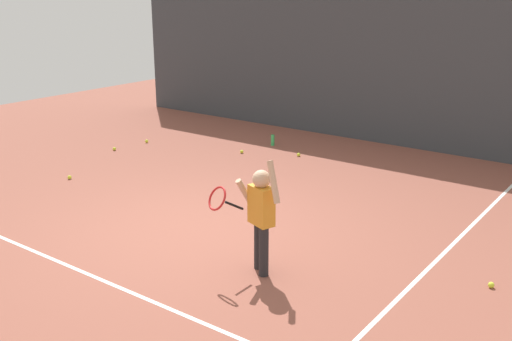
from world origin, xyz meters
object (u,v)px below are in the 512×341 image
at_px(tennis_ball_0, 491,285).
at_px(tennis_ball_3, 251,200).
at_px(tennis_ball_2, 114,149).
at_px(tennis_ball_5, 147,141).
at_px(water_bottle, 273,140).
at_px(tennis_player, 259,212).
at_px(tennis_ball_6, 299,155).
at_px(tennis_ball_4, 70,177).
at_px(tennis_ball_1, 242,152).

xyz_separation_m(tennis_ball_0, tennis_ball_3, (-3.66, 0.58, 0.00)).
xyz_separation_m(tennis_ball_2, tennis_ball_3, (3.90, -0.75, 0.00)).
relative_size(tennis_ball_2, tennis_ball_5, 1.00).
bearing_deg(tennis_ball_5, water_bottle, 31.67).
bearing_deg(tennis_ball_5, tennis_ball_3, -21.98).
height_order(water_bottle, tennis_ball_2, water_bottle).
xyz_separation_m(water_bottle, tennis_ball_3, (1.62, -2.91, -0.08)).
distance_m(tennis_ball_2, tennis_ball_3, 3.97).
bearing_deg(tennis_player, tennis_ball_6, 136.41).
xyz_separation_m(tennis_player, tennis_ball_2, (-5.33, 2.50, -0.69)).
distance_m(tennis_ball_0, tennis_ball_3, 3.71).
distance_m(tennis_player, water_bottle, 5.60).
xyz_separation_m(tennis_player, tennis_ball_5, (-5.26, 3.29, -0.69)).
distance_m(tennis_ball_4, tennis_ball_6, 4.17).
xyz_separation_m(water_bottle, tennis_ball_4, (-1.49, -3.82, -0.08)).
relative_size(water_bottle, tennis_ball_6, 3.33).
bearing_deg(tennis_ball_6, tennis_ball_4, -124.17).
height_order(tennis_ball_0, tennis_ball_5, same).
height_order(tennis_ball_2, tennis_ball_3, same).
distance_m(tennis_ball_0, tennis_ball_2, 7.68).
bearing_deg(tennis_ball_3, tennis_ball_1, 130.43).
height_order(tennis_ball_0, tennis_ball_2, same).
height_order(tennis_ball_3, tennis_ball_5, same).
bearing_deg(tennis_ball_4, water_bottle, 68.74).
bearing_deg(tennis_ball_2, tennis_ball_4, -64.36).
height_order(tennis_ball_4, tennis_ball_6, same).
bearing_deg(tennis_ball_0, water_bottle, 146.54).
bearing_deg(tennis_ball_0, tennis_ball_6, 144.83).
xyz_separation_m(tennis_ball_1, tennis_ball_5, (-2.07, -0.53, 0.00)).
xyz_separation_m(tennis_ball_1, tennis_ball_4, (-1.34, -2.98, 0.00)).
relative_size(tennis_ball_1, tennis_ball_3, 1.00).
bearing_deg(tennis_ball_1, tennis_ball_2, -148.22).
xyz_separation_m(tennis_ball_4, tennis_ball_5, (-0.73, 2.45, 0.00)).
xyz_separation_m(tennis_ball_0, tennis_ball_4, (-6.77, -0.33, 0.00)).
height_order(water_bottle, tennis_ball_6, water_bottle).
xyz_separation_m(water_bottle, tennis_ball_1, (-0.14, -0.84, -0.08)).
bearing_deg(tennis_ball_1, tennis_ball_5, -165.71).
relative_size(water_bottle, tennis_ball_4, 3.33).
bearing_deg(tennis_ball_1, tennis_ball_6, 25.03).
bearing_deg(tennis_ball_2, tennis_player, -25.09).
xyz_separation_m(tennis_ball_1, tennis_ball_3, (1.77, -2.07, 0.00)).
distance_m(water_bottle, tennis_ball_1, 0.85).
relative_size(tennis_player, tennis_ball_3, 20.46).
distance_m(tennis_ball_1, tennis_ball_2, 2.51).
relative_size(water_bottle, tennis_ball_1, 3.33).
xyz_separation_m(tennis_player, tennis_ball_1, (-3.20, 3.82, -0.69)).
distance_m(tennis_ball_2, tennis_ball_6, 3.61).
relative_size(tennis_player, water_bottle, 6.14).
distance_m(tennis_player, tennis_ball_3, 2.36).
height_order(tennis_ball_1, tennis_ball_3, same).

